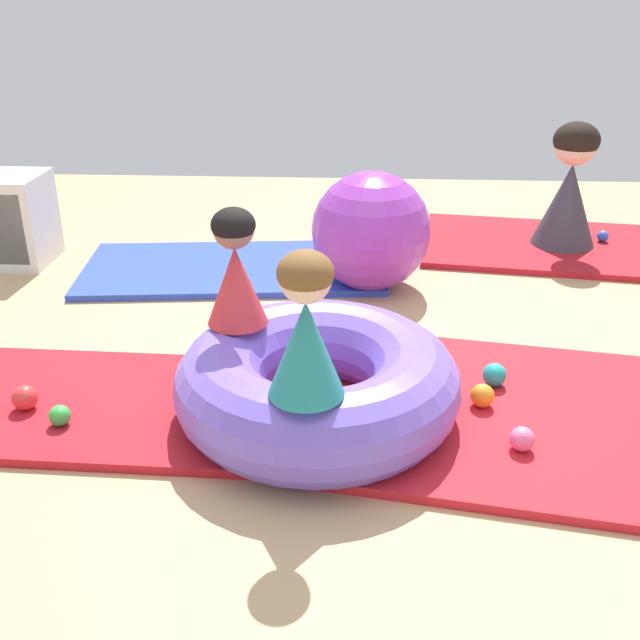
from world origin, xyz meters
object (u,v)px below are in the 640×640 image
at_px(exercise_ball_large, 371,231).
at_px(play_ball_green, 60,416).
at_px(child_in_red, 235,268).
at_px(play_ball_red, 25,398).
at_px(storage_cube, 10,220).
at_px(inflatable_cushion, 317,383).
at_px(child_in_teal, 306,327).
at_px(play_ball_teal, 494,375).
at_px(play_ball_orange, 482,396).
at_px(play_ball_blue, 603,236).
at_px(play_ball_pink, 522,439).
at_px(adult_seated, 570,186).

bearing_deg(exercise_ball_large, play_ball_green, -127.54).
relative_size(child_in_red, play_ball_red, 4.67).
bearing_deg(storage_cube, inflatable_cushion, -40.72).
relative_size(child_in_red, child_in_teal, 0.95).
bearing_deg(play_ball_teal, child_in_red, -175.45).
bearing_deg(play_ball_orange, inflatable_cushion, -172.70).
xyz_separation_m(play_ball_blue, exercise_ball_large, (-1.57, -0.78, 0.26)).
height_order(play_ball_green, exercise_ball_large, exercise_ball_large).
relative_size(play_ball_orange, play_ball_blue, 1.33).
bearing_deg(child_in_red, child_in_teal, 163.99).
bearing_deg(inflatable_cushion, child_in_red, 152.52).
height_order(play_ball_green, play_ball_blue, play_ball_green).
xyz_separation_m(inflatable_cushion, child_in_red, (-0.34, 0.18, 0.42)).
bearing_deg(play_ball_pink, adult_seated, 73.20).
relative_size(play_ball_green, play_ball_orange, 0.86).
relative_size(play_ball_orange, play_ball_red, 0.94).
xyz_separation_m(play_ball_green, play_ball_pink, (1.80, -0.07, 0.00)).
distance_m(child_in_red, adult_seated, 2.73).
bearing_deg(play_ball_teal, exercise_ball_large, 114.04).
height_order(exercise_ball_large, storage_cube, exercise_ball_large).
relative_size(inflatable_cushion, storage_cube, 2.05).
bearing_deg(inflatable_cushion, child_in_teal, -92.26).
xyz_separation_m(inflatable_cushion, play_ball_orange, (0.68, 0.09, -0.09)).
bearing_deg(child_in_teal, inflatable_cushion, -66.58).
height_order(play_ball_red, storage_cube, storage_cube).
xyz_separation_m(inflatable_cushion, storage_cube, (-2.02, 1.74, 0.10)).
relative_size(adult_seated, exercise_ball_large, 1.17).
height_order(inflatable_cushion, play_ball_teal, inflatable_cushion).
bearing_deg(child_in_teal, play_ball_orange, -120.24).
height_order(adult_seated, play_ball_pink, adult_seated).
bearing_deg(play_ball_teal, storage_cube, 152.03).
xyz_separation_m(play_ball_pink, storage_cube, (-2.80, 1.96, 0.19)).
bearing_deg(play_ball_green, child_in_red, 25.69).
distance_m(play_ball_orange, play_ball_red, 1.88).
bearing_deg(child_in_red, exercise_ball_large, -69.76).
bearing_deg(child_in_red, play_ball_orange, -141.17).
bearing_deg(play_ball_green, storage_cube, 118.03).
height_order(child_in_teal, adult_seated, child_in_teal).
xyz_separation_m(child_in_teal, adult_seated, (1.52, 2.57, -0.18)).
bearing_deg(play_ball_pink, storage_cube, 145.06).
xyz_separation_m(child_in_teal, exercise_ball_large, (0.24, 1.84, -0.27)).
height_order(child_in_red, play_ball_orange, child_in_red).
relative_size(play_ball_green, play_ball_red, 0.81).
distance_m(child_in_red, exercise_ball_large, 1.42).
relative_size(play_ball_orange, storage_cube, 0.18).
bearing_deg(adult_seated, play_ball_pink, 80.45).
relative_size(child_in_teal, play_ball_pink, 5.48).
distance_m(play_ball_green, play_ball_orange, 1.71).
height_order(inflatable_cushion, storage_cube, storage_cube).
bearing_deg(storage_cube, play_ball_blue, 7.57).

